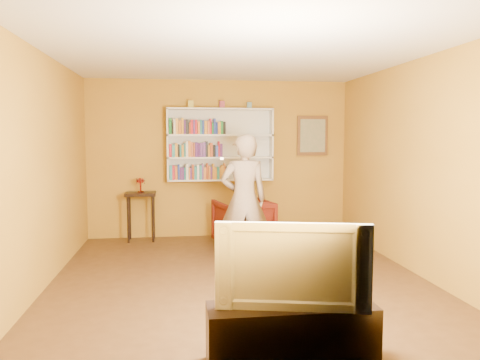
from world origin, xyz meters
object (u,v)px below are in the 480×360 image
object	(u,v)px
tv_cabinet	(292,334)
armchair	(243,223)
bookshelf	(220,145)
television	(292,263)
console_table	(141,201)
ruby_lustre	(141,182)
person	(244,199)

from	to	relation	value
tv_cabinet	armchair	bearing A→B (deg)	87.42
bookshelf	television	size ratio (longest dim) A/B	1.59
bookshelf	console_table	size ratio (longest dim) A/B	2.21
ruby_lustre	armchair	distance (m)	1.87
console_table	television	bearing A→B (deg)	-72.14
person	console_table	bearing A→B (deg)	-49.62
bookshelf	tv_cabinet	world-z (taller)	bookshelf
ruby_lustre	television	size ratio (longest dim) A/B	0.21
bookshelf	tv_cabinet	size ratio (longest dim) A/B	1.40
bookshelf	console_table	distance (m)	1.63
console_table	person	size ratio (longest dim) A/B	0.46
ruby_lustre	person	bearing A→B (deg)	-46.63
console_table	television	size ratio (longest dim) A/B	0.72
ruby_lustre	armchair	xyz separation A→B (m)	(1.62, -0.70, -0.61)
ruby_lustre	person	world-z (taller)	person
ruby_lustre	tv_cabinet	size ratio (longest dim) A/B	0.19
armchair	person	world-z (taller)	person
tv_cabinet	console_table	bearing A→B (deg)	107.86
console_table	television	world-z (taller)	television
bookshelf	ruby_lustre	size ratio (longest dim) A/B	7.55
bookshelf	console_table	xyz separation A→B (m)	(-1.34, -0.16, -0.92)
bookshelf	armchair	xyz separation A→B (m)	(0.28, -0.86, -1.22)
ruby_lustre	television	xyz separation A→B (m)	(1.45, -4.50, -0.20)
bookshelf	television	world-z (taller)	bookshelf
console_table	ruby_lustre	size ratio (longest dim) A/B	3.42
ruby_lustre	person	xyz separation A→B (m)	(1.50, -1.59, -0.10)
ruby_lustre	tv_cabinet	xyz separation A→B (m)	(1.45, -4.50, -0.76)
ruby_lustre	tv_cabinet	world-z (taller)	ruby_lustre
bookshelf	tv_cabinet	bearing A→B (deg)	-88.62
person	bookshelf	bearing A→B (deg)	-87.62
bookshelf	person	world-z (taller)	bookshelf
armchair	television	world-z (taller)	television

